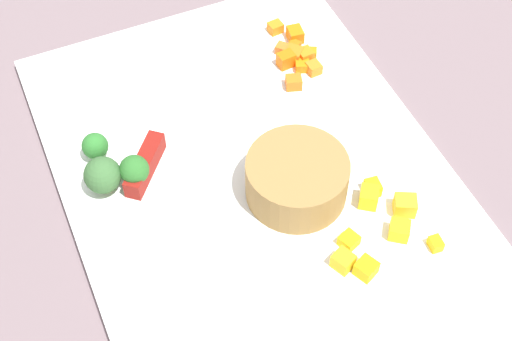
% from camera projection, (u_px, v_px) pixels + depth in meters
% --- Properties ---
extents(ground_plane, '(4.00, 4.00, 0.00)m').
position_uv_depth(ground_plane, '(256.00, 184.00, 0.75)').
color(ground_plane, slate).
extents(cutting_board, '(0.52, 0.37, 0.01)m').
position_uv_depth(cutting_board, '(256.00, 180.00, 0.75)').
color(cutting_board, white).
rests_on(cutting_board, ground_plane).
extents(prep_bowl, '(0.10, 0.10, 0.05)m').
position_uv_depth(prep_bowl, '(297.00, 179.00, 0.71)').
color(prep_bowl, olive).
rests_on(prep_bowl, cutting_board).
extents(chef_knife, '(0.24, 0.21, 0.02)m').
position_uv_depth(chef_knife, '(164.00, 128.00, 0.77)').
color(chef_knife, silver).
rests_on(chef_knife, cutting_board).
extents(carrot_dice_0, '(0.02, 0.02, 0.02)m').
position_uv_depth(carrot_dice_0, '(294.00, 55.00, 0.84)').
color(carrot_dice_0, orange).
rests_on(carrot_dice_0, cutting_board).
extents(carrot_dice_1, '(0.02, 0.01, 0.01)m').
position_uv_depth(carrot_dice_1, '(312.00, 53.00, 0.85)').
color(carrot_dice_1, orange).
rests_on(carrot_dice_1, cutting_board).
extents(carrot_dice_2, '(0.02, 0.02, 0.02)m').
position_uv_depth(carrot_dice_2, '(286.00, 60.00, 0.83)').
color(carrot_dice_2, orange).
rests_on(carrot_dice_2, cutting_board).
extents(carrot_dice_3, '(0.02, 0.02, 0.01)m').
position_uv_depth(carrot_dice_3, '(302.00, 65.00, 0.83)').
color(carrot_dice_3, orange).
rests_on(carrot_dice_3, cutting_board).
extents(carrot_dice_4, '(0.02, 0.02, 0.02)m').
position_uv_depth(carrot_dice_4, '(295.00, 35.00, 0.86)').
color(carrot_dice_4, orange).
rests_on(carrot_dice_4, cutting_board).
extents(carrot_dice_5, '(0.02, 0.02, 0.01)m').
position_uv_depth(carrot_dice_5, '(294.00, 82.00, 0.81)').
color(carrot_dice_5, orange).
rests_on(carrot_dice_5, cutting_board).
extents(carrot_dice_6, '(0.02, 0.02, 0.01)m').
position_uv_depth(carrot_dice_6, '(294.00, 46.00, 0.85)').
color(carrot_dice_6, orange).
rests_on(carrot_dice_6, cutting_board).
extents(carrot_dice_7, '(0.02, 0.02, 0.01)m').
position_uv_depth(carrot_dice_7, '(314.00, 68.00, 0.83)').
color(carrot_dice_7, orange).
rests_on(carrot_dice_7, cutting_board).
extents(carrot_dice_8, '(0.02, 0.02, 0.01)m').
position_uv_depth(carrot_dice_8, '(275.00, 27.00, 0.87)').
color(carrot_dice_8, orange).
rests_on(carrot_dice_8, cutting_board).
extents(carrot_dice_9, '(0.02, 0.02, 0.01)m').
position_uv_depth(carrot_dice_9, '(282.00, 49.00, 0.85)').
color(carrot_dice_9, orange).
rests_on(carrot_dice_9, cutting_board).
extents(carrot_dice_10, '(0.02, 0.02, 0.02)m').
position_uv_depth(carrot_dice_10, '(305.00, 56.00, 0.84)').
color(carrot_dice_10, orange).
rests_on(carrot_dice_10, cutting_board).
extents(pepper_dice_0, '(0.02, 0.02, 0.02)m').
position_uv_depth(pepper_dice_0, '(366.00, 269.00, 0.67)').
color(pepper_dice_0, yellow).
rests_on(pepper_dice_0, cutting_board).
extents(pepper_dice_1, '(0.01, 0.01, 0.01)m').
position_uv_depth(pepper_dice_1, '(436.00, 244.00, 0.69)').
color(pepper_dice_1, yellow).
rests_on(pepper_dice_1, cutting_board).
extents(pepper_dice_2, '(0.02, 0.02, 0.01)m').
position_uv_depth(pepper_dice_2, '(373.00, 188.00, 0.73)').
color(pepper_dice_2, yellow).
rests_on(pepper_dice_2, cutting_board).
extents(pepper_dice_3, '(0.02, 0.02, 0.01)m').
position_uv_depth(pepper_dice_3, '(349.00, 241.00, 0.69)').
color(pepper_dice_3, yellow).
rests_on(pepper_dice_3, cutting_board).
extents(pepper_dice_4, '(0.03, 0.03, 0.02)m').
position_uv_depth(pepper_dice_4, '(405.00, 205.00, 0.71)').
color(pepper_dice_4, yellow).
rests_on(pepper_dice_4, cutting_board).
extents(pepper_dice_5, '(0.03, 0.03, 0.02)m').
position_uv_depth(pepper_dice_5, '(399.00, 230.00, 0.70)').
color(pepper_dice_5, yellow).
rests_on(pepper_dice_5, cutting_board).
extents(pepper_dice_6, '(0.02, 0.02, 0.02)m').
position_uv_depth(pepper_dice_6, '(343.00, 261.00, 0.68)').
color(pepper_dice_6, yellow).
rests_on(pepper_dice_6, cutting_board).
extents(pepper_dice_7, '(0.03, 0.03, 0.02)m').
position_uv_depth(pepper_dice_7, '(369.00, 197.00, 0.72)').
color(pepper_dice_7, yellow).
rests_on(pepper_dice_7, cutting_board).
extents(broccoli_floret_0, '(0.03, 0.03, 0.04)m').
position_uv_depth(broccoli_floret_0, '(134.00, 170.00, 0.72)').
color(broccoli_floret_0, '#8DB764').
rests_on(broccoli_floret_0, cutting_board).
extents(broccoli_floret_1, '(0.03, 0.03, 0.03)m').
position_uv_depth(broccoli_floret_1, '(95.00, 146.00, 0.75)').
color(broccoli_floret_1, '#8DC35C').
rests_on(broccoli_floret_1, cutting_board).
extents(broccoli_floret_2, '(0.04, 0.04, 0.04)m').
position_uv_depth(broccoli_floret_2, '(103.00, 175.00, 0.72)').
color(broccoli_floret_2, '#97B759').
rests_on(broccoli_floret_2, cutting_board).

